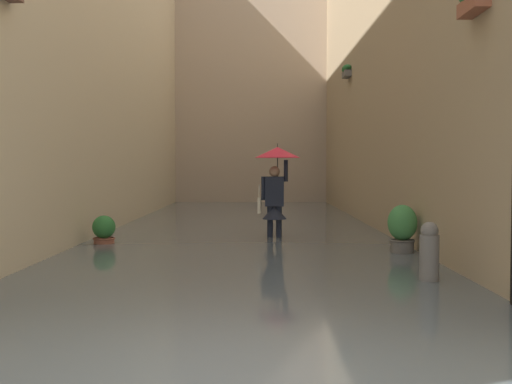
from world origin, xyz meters
name	(u,v)px	position (x,y,z in m)	size (l,w,h in m)	color
ground_plane	(245,235)	(0.00, -10.81, 0.00)	(60.00, 60.00, 0.00)	#605B56
flood_water	(245,232)	(0.00, -10.81, 0.09)	(6.84, 27.62, 0.18)	#515B60
building_facade_left	(415,21)	(-3.92, -10.80, 4.97)	(2.04, 25.62, 9.95)	tan
building_facade_far	(251,41)	(0.00, -22.52, 6.76)	(9.64, 1.80, 13.52)	tan
person_wading	(276,177)	(-0.66, -8.87, 1.41)	(0.93, 0.93, 2.09)	#4C4233
potted_plant_near_left	(402,231)	(-2.73, -6.53, 0.53)	(0.49, 0.49, 0.98)	#66605B
potted_plant_mid_right	(104,233)	(2.60, -7.82, 0.36)	(0.43, 0.43, 0.70)	brown
mooring_bollard	(429,258)	(-2.48, -3.86, 0.46)	(0.25, 0.25, 0.92)	slate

